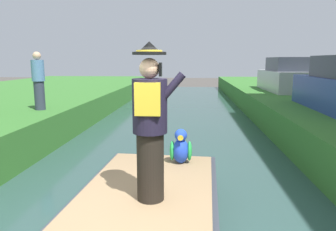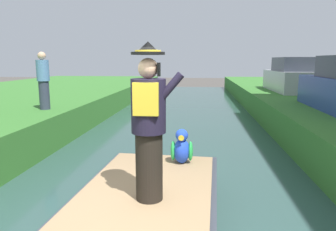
{
  "view_description": "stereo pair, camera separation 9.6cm",
  "coord_description": "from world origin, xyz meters",
  "px_view_note": "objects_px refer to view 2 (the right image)",
  "views": [
    {
      "loc": [
        0.58,
        -3.15,
        2.35
      ],
      "look_at": [
        0.26,
        1.07,
        1.61
      ],
      "focal_mm": 33.67,
      "sensor_mm": 36.0,
      "label": 1
    },
    {
      "loc": [
        0.67,
        -3.15,
        2.35
      ],
      "look_at": [
        0.26,
        1.07,
        1.61
      ],
      "focal_mm": 33.67,
      "sensor_mm": 36.0,
      "label": 2
    }
  ],
  "objects_px": {
    "person_pirate": "(149,124)",
    "parrot_plush": "(182,148)",
    "boat": "(139,228)",
    "parked_car_silver": "(292,77)",
    "person_bystander": "(43,80)"
  },
  "relations": [
    {
      "from": "parrot_plush",
      "to": "parked_car_silver",
      "type": "height_order",
      "value": "parked_car_silver"
    },
    {
      "from": "parked_car_silver",
      "to": "person_bystander",
      "type": "relative_size",
      "value": 2.51
    },
    {
      "from": "boat",
      "to": "parked_car_silver",
      "type": "distance_m",
      "value": 12.36
    },
    {
      "from": "parrot_plush",
      "to": "person_bystander",
      "type": "distance_m",
      "value": 5.44
    },
    {
      "from": "parked_car_silver",
      "to": "person_bystander",
      "type": "distance_m",
      "value": 10.54
    },
    {
      "from": "parked_car_silver",
      "to": "parrot_plush",
      "type": "bearing_deg",
      "value": -114.38
    },
    {
      "from": "boat",
      "to": "parked_car_silver",
      "type": "relative_size",
      "value": 1.07
    },
    {
      "from": "boat",
      "to": "parked_car_silver",
      "type": "bearing_deg",
      "value": 66.79
    },
    {
      "from": "parked_car_silver",
      "to": "person_pirate",
      "type": "bearing_deg",
      "value": -113.0
    },
    {
      "from": "parrot_plush",
      "to": "person_bystander",
      "type": "height_order",
      "value": "person_bystander"
    },
    {
      "from": "parrot_plush",
      "to": "person_bystander",
      "type": "xyz_separation_m",
      "value": [
        -4.06,
        3.53,
        0.84
      ]
    },
    {
      "from": "person_pirate",
      "to": "person_bystander",
      "type": "distance_m",
      "value": 6.18
    },
    {
      "from": "boat",
      "to": "parked_car_silver",
      "type": "height_order",
      "value": "parked_car_silver"
    },
    {
      "from": "boat",
      "to": "person_bystander",
      "type": "bearing_deg",
      "value": 125.79
    },
    {
      "from": "person_pirate",
      "to": "parrot_plush",
      "type": "height_order",
      "value": "person_pirate"
    }
  ]
}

